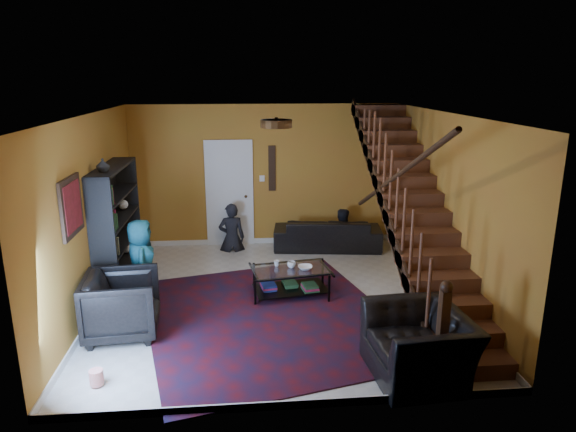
# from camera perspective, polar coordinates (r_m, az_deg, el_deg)

# --- Properties ---
(floor) EXTENTS (5.50, 5.50, 0.00)m
(floor) POSITION_cam_1_polar(r_m,az_deg,el_deg) (8.03, -1.58, -9.12)
(floor) COLOR beige
(floor) RESTS_ON ground
(room) EXTENTS (5.50, 5.50, 5.50)m
(room) POSITION_cam_1_polar(r_m,az_deg,el_deg) (9.27, -10.40, -5.61)
(room) COLOR #A67A24
(room) RESTS_ON ground
(staircase) EXTENTS (0.95, 5.02, 3.18)m
(staircase) POSITION_cam_1_polar(r_m,az_deg,el_deg) (7.97, 13.76, 0.91)
(staircase) COLOR brown
(staircase) RESTS_ON floor
(bookshelf) EXTENTS (0.35, 1.80, 2.00)m
(bookshelf) POSITION_cam_1_polar(r_m,az_deg,el_deg) (8.47, -18.38, -1.64)
(bookshelf) COLOR black
(bookshelf) RESTS_ON floor
(door) EXTENTS (0.82, 0.05, 2.05)m
(door) POSITION_cam_1_polar(r_m,az_deg,el_deg) (10.28, -6.50, 2.32)
(door) COLOR silver
(door) RESTS_ON floor
(framed_picture) EXTENTS (0.04, 0.74, 0.74)m
(framed_picture) POSITION_cam_1_polar(r_m,az_deg,el_deg) (6.92, -22.95, 0.97)
(framed_picture) COLOR maroon
(framed_picture) RESTS_ON room
(wall_hanging) EXTENTS (0.14, 0.03, 0.90)m
(wall_hanging) POSITION_cam_1_polar(r_m,az_deg,el_deg) (10.20, -1.79, 5.32)
(wall_hanging) COLOR black
(wall_hanging) RESTS_ON room
(ceiling_fixture) EXTENTS (0.40, 0.40, 0.10)m
(ceiling_fixture) POSITION_cam_1_polar(r_m,az_deg,el_deg) (6.53, -1.30, 10.22)
(ceiling_fixture) COLOR #3F2814
(ceiling_fixture) RESTS_ON room
(rug) EXTENTS (4.10, 4.45, 0.02)m
(rug) POSITION_cam_1_polar(r_m,az_deg,el_deg) (7.43, -2.16, -11.15)
(rug) COLOR #420B12
(rug) RESTS_ON floor
(sofa) EXTENTS (2.17, 1.06, 0.61)m
(sofa) POSITION_cam_1_polar(r_m,az_deg,el_deg) (10.19, 4.39, -1.93)
(sofa) COLOR black
(sofa) RESTS_ON floor
(armchair_left) EXTENTS (1.01, 0.99, 0.85)m
(armchair_left) POSITION_cam_1_polar(r_m,az_deg,el_deg) (7.14, -17.96, -9.37)
(armchair_left) COLOR black
(armchair_left) RESTS_ON floor
(armchair_right) EXTENTS (1.12, 1.26, 0.77)m
(armchair_right) POSITION_cam_1_polar(r_m,az_deg,el_deg) (6.15, 14.33, -13.72)
(armchair_right) COLOR black
(armchair_right) RESTS_ON floor
(person_adult_a) EXTENTS (0.52, 0.35, 1.40)m
(person_adult_a) POSITION_cam_1_polar(r_m,az_deg,el_deg) (10.12, -6.26, -2.44)
(person_adult_a) COLOR black
(person_adult_a) RESTS_ON sofa
(person_adult_b) EXTENTS (0.64, 0.52, 1.24)m
(person_adult_b) POSITION_cam_1_polar(r_m,az_deg,el_deg) (10.33, 5.90, -2.53)
(person_adult_b) COLOR black
(person_adult_b) RESTS_ON sofa
(person_child) EXTENTS (0.53, 0.71, 1.32)m
(person_child) POSITION_cam_1_polar(r_m,az_deg,el_deg) (7.88, -15.95, -5.02)
(person_child) COLOR #1C616B
(person_child) RESTS_ON armchair_left
(coffee_table) EXTENTS (1.27, 0.86, 0.45)m
(coffee_table) POSITION_cam_1_polar(r_m,az_deg,el_deg) (8.02, 0.26, -7.13)
(coffee_table) COLOR black
(coffee_table) RESTS_ON floor
(cup_a) EXTENTS (0.13, 0.13, 0.10)m
(cup_a) POSITION_cam_1_polar(r_m,az_deg,el_deg) (7.97, 0.39, -5.43)
(cup_a) COLOR #999999
(cup_a) RESTS_ON coffee_table
(cup_b) EXTENTS (0.12, 0.12, 0.09)m
(cup_b) POSITION_cam_1_polar(r_m,az_deg,el_deg) (8.04, -1.26, -5.29)
(cup_b) COLOR #999999
(cup_b) RESTS_ON coffee_table
(bowl) EXTENTS (0.23, 0.23, 0.05)m
(bowl) POSITION_cam_1_polar(r_m,az_deg,el_deg) (7.92, 1.92, -5.75)
(bowl) COLOR #999999
(bowl) RESTS_ON coffee_table
(vase) EXTENTS (0.18, 0.18, 0.19)m
(vase) POSITION_cam_1_polar(r_m,az_deg,el_deg) (7.75, -19.88, 5.31)
(vase) COLOR #999999
(vase) RESTS_ON bookshelf
(popcorn_bucket) EXTENTS (0.17, 0.17, 0.17)m
(popcorn_bucket) POSITION_cam_1_polar(r_m,az_deg,el_deg) (6.30, -20.51, -16.44)
(popcorn_bucket) COLOR red
(popcorn_bucket) RESTS_ON rug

